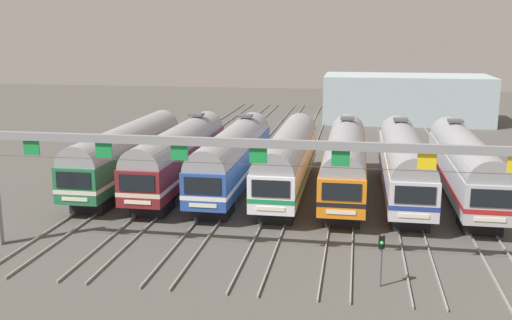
% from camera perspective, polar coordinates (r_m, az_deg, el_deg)
% --- Properties ---
extents(ground_plane, '(160.00, 160.00, 0.00)m').
position_cam_1_polar(ground_plane, '(44.60, 3.04, -3.13)').
color(ground_plane, '#4C4944').
extents(track_bed, '(26.25, 70.00, 0.15)m').
position_cam_1_polar(track_bed, '(61.07, 4.88, 1.13)').
color(track_bed, gray).
rests_on(track_bed, ground).
extents(commuter_train_green, '(2.88, 18.06, 4.77)m').
position_cam_1_polar(commuter_train_green, '(46.95, -12.10, 0.76)').
color(commuter_train_green, '#236B42').
rests_on(commuter_train_green, ground).
extents(commuter_train_maroon, '(2.88, 18.06, 5.05)m').
position_cam_1_polar(commuter_train_maroon, '(45.61, -7.27, 0.61)').
color(commuter_train_maroon, maroon).
rests_on(commuter_train_maroon, ground).
extents(commuter_train_blue, '(2.88, 18.06, 5.05)m').
position_cam_1_polar(commuter_train_blue, '(44.60, -2.19, 0.43)').
color(commuter_train_blue, '#284C9E').
rests_on(commuter_train_blue, ground).
extents(commuter_train_white, '(2.88, 18.06, 4.77)m').
position_cam_1_polar(commuter_train_white, '(43.96, 3.08, 0.24)').
color(commuter_train_white, white).
rests_on(commuter_train_white, ground).
extents(commuter_train_orange, '(2.88, 18.06, 5.05)m').
position_cam_1_polar(commuter_train_orange, '(43.70, 8.46, 0.06)').
color(commuter_train_orange, orange).
rests_on(commuter_train_orange, ground).
extents(commuter_train_silver, '(2.88, 18.06, 5.05)m').
position_cam_1_polar(commuter_train_silver, '(43.83, 13.85, -0.13)').
color(commuter_train_silver, silver).
rests_on(commuter_train_silver, ground).
extents(commuter_train_stainless, '(2.88, 18.06, 5.05)m').
position_cam_1_polar(commuter_train_stainless, '(44.34, 19.17, -0.32)').
color(commuter_train_stainless, '#B2B5BA').
rests_on(commuter_train_stainless, ground).
extents(catenary_gantry, '(29.98, 0.44, 6.97)m').
position_cam_1_polar(catenary_gantry, '(30.31, 0.21, 0.07)').
color(catenary_gantry, gray).
rests_on(catenary_gantry, ground).
extents(yard_signal_mast, '(0.28, 0.35, 2.56)m').
position_cam_1_polar(yard_signal_mast, '(28.82, 11.81, -8.40)').
color(yard_signal_mast, '#59595E').
rests_on(yard_signal_mast, ground).
extents(maintenance_building, '(21.01, 10.00, 6.04)m').
position_cam_1_polar(maintenance_building, '(80.99, 14.04, 5.67)').
color(maintenance_building, '#9EB2B7').
rests_on(maintenance_building, ground).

